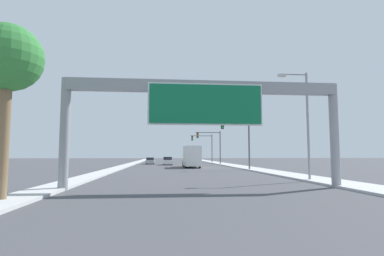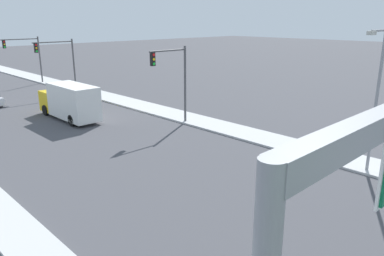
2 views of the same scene
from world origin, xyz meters
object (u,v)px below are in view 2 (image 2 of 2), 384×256
(street_lamp_right, at_px, (376,91))
(traffic_light_mid_block, at_px, (61,57))
(truck_box_primary, at_px, (70,102))
(traffic_light_near_intersection, at_px, (175,74))
(traffic_light_far_intersection, at_px, (28,52))

(street_lamp_right, bearing_deg, traffic_light_mid_block, 92.16)
(street_lamp_right, bearing_deg, truck_box_primary, 105.37)
(traffic_light_near_intersection, xyz_separation_m, traffic_light_mid_block, (-0.38, 20.00, 0.00))
(truck_box_primary, bearing_deg, traffic_light_far_intersection, 76.71)
(street_lamp_right, bearing_deg, traffic_light_near_intersection, 93.51)
(traffic_light_mid_block, distance_m, street_lamp_right, 35.81)
(truck_box_primary, xyz_separation_m, traffic_light_far_intersection, (5.17, 21.90, 2.77))
(traffic_light_near_intersection, relative_size, traffic_light_far_intersection, 1.03)
(traffic_light_near_intersection, bearing_deg, street_lamp_right, -86.49)
(truck_box_primary, bearing_deg, traffic_light_near_intersection, -55.35)
(traffic_light_mid_block, bearing_deg, truck_box_primary, -113.69)
(truck_box_primary, relative_size, traffic_light_far_intersection, 1.21)
(traffic_light_mid_block, distance_m, traffic_light_far_intersection, 10.00)
(street_lamp_right, bearing_deg, traffic_light_far_intersection, 91.74)
(truck_box_primary, bearing_deg, street_lamp_right, -74.63)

